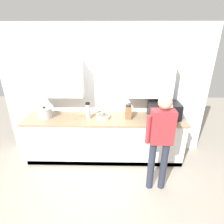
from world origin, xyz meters
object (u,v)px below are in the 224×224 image
at_px(fruit_bowl, 103,116).
at_px(knife_block, 128,112).
at_px(wooden_spoon, 78,116).
at_px(person_figure, 161,137).
at_px(stock_pot, 45,113).
at_px(microwave_oven, 163,111).
at_px(thermos_flask, 88,111).

bearing_deg(fruit_bowl, knife_block, 2.46).
height_order(wooden_spoon, person_figure, person_figure).
relative_size(stock_pot, person_figure, 0.22).
relative_size(wooden_spoon, person_figure, 0.13).
height_order(stock_pot, fruit_bowl, stock_pot).
xyz_separation_m(stock_pot, knife_block, (1.62, 0.01, 0.02)).
xyz_separation_m(microwave_oven, fruit_bowl, (-1.15, -0.05, -0.11)).
xyz_separation_m(wooden_spoon, thermos_flask, (0.22, -0.08, 0.15)).
height_order(fruit_bowl, thermos_flask, thermos_flask).
xyz_separation_m(thermos_flask, person_figure, (1.21, -0.79, -0.08)).
height_order(stock_pot, thermos_flask, thermos_flask).
bearing_deg(knife_block, fruit_bowl, -177.54).
distance_m(wooden_spoon, thermos_flask, 0.28).
bearing_deg(stock_pot, wooden_spoon, 4.98).
xyz_separation_m(stock_pot, fruit_bowl, (1.14, -0.01, -0.06)).
relative_size(fruit_bowl, wooden_spoon, 1.32).
height_order(stock_pot, knife_block, knife_block).
bearing_deg(wooden_spoon, person_figure, -31.21).
distance_m(microwave_oven, wooden_spoon, 1.66).
distance_m(microwave_oven, person_figure, 0.88).
bearing_deg(microwave_oven, stock_pot, -179.10).
relative_size(fruit_bowl, person_figure, 0.17).
distance_m(fruit_bowl, person_figure, 1.23).
height_order(thermos_flask, person_figure, person_figure).
relative_size(wooden_spoon, thermos_flask, 0.64).
relative_size(fruit_bowl, thermos_flask, 0.84).
xyz_separation_m(wooden_spoon, person_figure, (1.44, -0.87, 0.07)).
relative_size(microwave_oven, fruit_bowl, 2.16).
bearing_deg(fruit_bowl, microwave_oven, 2.47).
xyz_separation_m(fruit_bowl, wooden_spoon, (-0.51, 0.07, -0.03)).
height_order(microwave_oven, person_figure, person_figure).
bearing_deg(person_figure, thermos_flask, 146.94).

